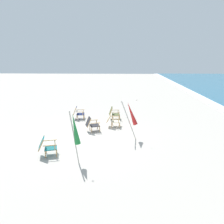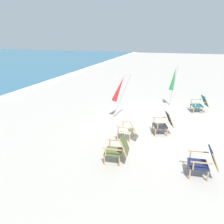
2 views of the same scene
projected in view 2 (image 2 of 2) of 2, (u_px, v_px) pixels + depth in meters
name	position (u px, v px, depth m)	size (l,w,h in m)	color
ground_plane	(176.00, 127.00, 8.80)	(80.00, 80.00, 0.00)	#B2AAA0
beach_chair_front_left	(201.00, 103.00, 10.39)	(0.75, 0.86, 0.80)	#196066
beach_chair_far_center	(130.00, 128.00, 7.60)	(0.62, 0.79, 0.78)	beige
beach_chair_back_right	(164.00, 123.00, 8.07)	(0.78, 0.86, 0.80)	#28282D
beach_chair_mid_center	(205.00, 161.00, 5.60)	(0.64, 0.76, 0.81)	#19234C
beach_chair_front_right	(119.00, 149.00, 6.23)	(0.64, 0.73, 0.82)	#515B33
umbrella_furled_green	(174.00, 79.00, 11.08)	(0.27, 0.40, 2.11)	#B7B2A8
umbrella_furled_red	(119.00, 89.00, 9.38)	(0.36, 0.84, 2.00)	#B7B2A8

